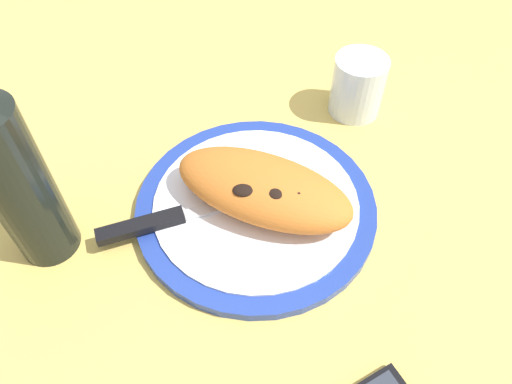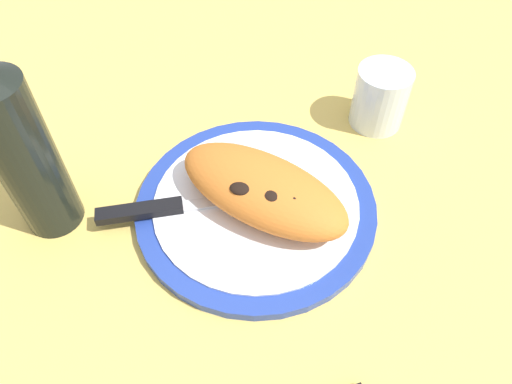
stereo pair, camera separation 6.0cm
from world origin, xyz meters
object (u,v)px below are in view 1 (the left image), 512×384
object	(u,v)px
plate	(256,206)
fork	(258,163)
knife	(166,219)
calzone	(263,188)
wine_bottle	(15,179)
water_glass	(357,89)

from	to	relation	value
plate	fork	world-z (taller)	fork
fork	knife	size ratio (longest dim) A/B	0.74
calzone	fork	xyz separation A→B (cm)	(2.22, -6.48, -2.80)
wine_bottle	water_glass	bearing A→B (deg)	-134.23
water_glass	knife	bearing A→B (deg)	55.31
knife	water_glass	world-z (taller)	water_glass
knife	wine_bottle	world-z (taller)	wine_bottle
fork	wine_bottle	distance (cm)	29.88
plate	fork	bearing A→B (deg)	-78.51
fork	wine_bottle	bearing A→B (deg)	38.82
plate	calzone	size ratio (longest dim) A/B	1.28
wine_bottle	fork	bearing A→B (deg)	-141.18
knife	water_glass	bearing A→B (deg)	-124.69
fork	wine_bottle	world-z (taller)	wine_bottle
calzone	water_glass	distance (cm)	24.48
knife	water_glass	distance (cm)	34.73
plate	calzone	bearing A→B (deg)	-179.85
knife	water_glass	size ratio (longest dim) A/B	2.35
plate	calzone	distance (cm)	3.99
calzone	wine_bottle	bearing A→B (deg)	24.79
plate	knife	xyz separation A→B (cm)	(9.92, 5.73, 1.39)
calzone	knife	world-z (taller)	calzone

